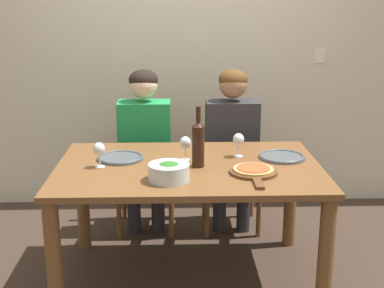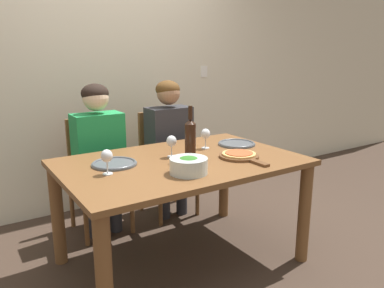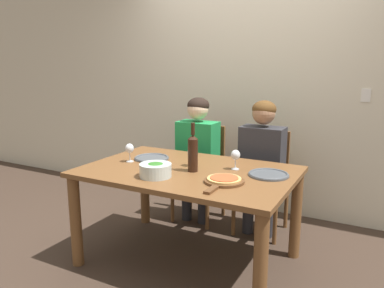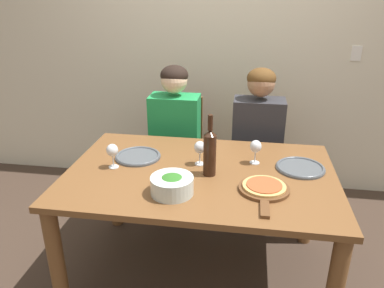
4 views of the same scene
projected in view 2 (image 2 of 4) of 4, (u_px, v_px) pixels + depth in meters
name	position (u px, v px, depth m)	size (l,w,h in m)	color
ground_plane	(182.00, 260.00, 2.67)	(40.00, 40.00, 0.00)	#3D2D23
back_wall	(105.00, 63.00, 3.45)	(10.00, 0.06, 2.70)	beige
dining_table	(181.00, 177.00, 2.53)	(1.57, 1.03, 0.75)	brown
chair_left	(96.00, 171.00, 3.09)	(0.42, 0.42, 0.93)	brown
chair_right	(164.00, 159.00, 3.43)	(0.42, 0.42, 0.93)	brown
person_woman	(99.00, 146.00, 2.94)	(0.47, 0.51, 1.22)	#28282D
person_man	(170.00, 136.00, 3.28)	(0.47, 0.51, 1.22)	#28282D
wine_bottle	(190.00, 139.00, 2.47)	(0.07, 0.07, 0.36)	black
broccoli_bowl	(189.00, 165.00, 2.21)	(0.23, 0.23, 0.10)	silver
dinner_plate_left	(114.00, 164.00, 2.38)	(0.29, 0.29, 0.02)	#4C5156
dinner_plate_right	(237.00, 144.00, 2.91)	(0.29, 0.29, 0.02)	#4C5156
pizza_on_board	(240.00, 155.00, 2.55)	(0.27, 0.41, 0.04)	brown
wine_glass_left	(107.00, 157.00, 2.18)	(0.07, 0.07, 0.15)	silver
wine_glass_right	(206.00, 135.00, 2.78)	(0.07, 0.07, 0.15)	silver
wine_glass_centre	(171.00, 142.00, 2.54)	(0.07, 0.07, 0.15)	silver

